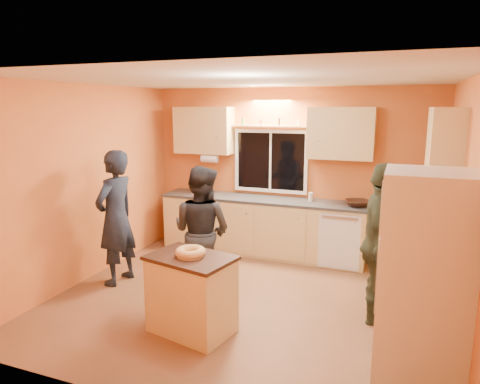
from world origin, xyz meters
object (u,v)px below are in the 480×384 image
at_px(person_left, 116,218).
at_px(island, 192,294).
at_px(person_center, 202,231).
at_px(person_right, 380,244).
at_px(refrigerator, 424,277).

bearing_deg(person_left, island, 66.54).
bearing_deg(island, person_left, 164.37).
xyz_separation_m(island, person_center, (-0.29, 0.86, 0.39)).
height_order(island, person_right, person_right).
xyz_separation_m(refrigerator, island, (-2.17, -0.06, -0.48)).
bearing_deg(person_left, person_center, 97.59).
height_order(refrigerator, person_center, refrigerator).
bearing_deg(person_left, person_right, 96.74).
relative_size(person_left, person_center, 1.09).
bearing_deg(person_center, person_right, -169.85).
bearing_deg(person_right, refrigerator, -156.82).
height_order(person_left, person_right, person_left).
bearing_deg(island, refrigerator, 13.98).
relative_size(refrigerator, person_center, 1.11).
bearing_deg(person_left, refrigerator, 83.17).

